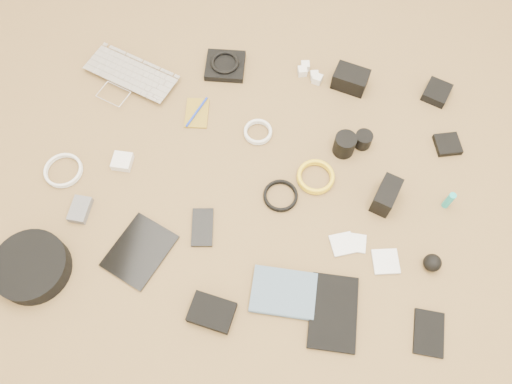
# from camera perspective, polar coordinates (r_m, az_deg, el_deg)

# --- Properties ---
(laptop) EXTENTS (0.41, 0.35, 0.03)m
(laptop) POSITION_cam_1_polar(r_m,az_deg,el_deg) (1.96, -14.86, 11.87)
(laptop) COLOR silver
(laptop) RESTS_ON ground
(headphone_pouch) EXTENTS (0.15, 0.15, 0.03)m
(headphone_pouch) POSITION_cam_1_polar(r_m,az_deg,el_deg) (1.96, -3.54, 14.20)
(headphone_pouch) COLOR black
(headphone_pouch) RESTS_ON ground
(headphones) EXTENTS (0.13, 0.13, 0.01)m
(headphones) POSITION_cam_1_polar(r_m,az_deg,el_deg) (1.94, -3.58, 14.57)
(headphones) COLOR black
(headphones) RESTS_ON headphone_pouch
(charger_a) EXTENTS (0.04, 0.04, 0.03)m
(charger_a) POSITION_cam_1_polar(r_m,az_deg,el_deg) (1.96, 5.64, 14.14)
(charger_a) COLOR silver
(charger_a) RESTS_ON ground
(charger_b) EXTENTS (0.04, 0.04, 0.03)m
(charger_b) POSITION_cam_1_polar(r_m,az_deg,el_deg) (1.94, 5.32, 13.58)
(charger_b) COLOR silver
(charger_b) RESTS_ON ground
(charger_c) EXTENTS (0.04, 0.04, 0.03)m
(charger_c) POSITION_cam_1_polar(r_m,az_deg,el_deg) (1.93, 7.02, 12.69)
(charger_c) COLOR silver
(charger_c) RESTS_ON ground
(charger_d) EXTENTS (0.03, 0.03, 0.03)m
(charger_d) POSITION_cam_1_polar(r_m,az_deg,el_deg) (1.94, 6.69, 13.09)
(charger_d) COLOR silver
(charger_d) RESTS_ON ground
(dslr_camera) EXTENTS (0.14, 0.11, 0.07)m
(dslr_camera) POSITION_cam_1_polar(r_m,az_deg,el_deg) (1.92, 10.74, 12.55)
(dslr_camera) COLOR black
(dslr_camera) RESTS_ON ground
(lens_pouch) EXTENTS (0.12, 0.12, 0.03)m
(lens_pouch) POSITION_cam_1_polar(r_m,az_deg,el_deg) (1.99, 19.95, 10.65)
(lens_pouch) COLOR black
(lens_pouch) RESTS_ON ground
(notebook_olive) EXTENTS (0.09, 0.13, 0.01)m
(notebook_olive) POSITION_cam_1_polar(r_m,az_deg,el_deg) (1.85, -6.77, 8.94)
(notebook_olive) COLOR olive
(notebook_olive) RESTS_ON ground
(pen_blue) EXTENTS (0.06, 0.13, 0.01)m
(pen_blue) POSITION_cam_1_polar(r_m,az_deg,el_deg) (1.84, -6.80, 9.08)
(pen_blue) COLOR #152EAF
(pen_blue) RESTS_ON notebook_olive
(cable_white_a) EXTENTS (0.12, 0.12, 0.01)m
(cable_white_a) POSITION_cam_1_polar(r_m,az_deg,el_deg) (1.79, 0.22, 6.78)
(cable_white_a) COLOR silver
(cable_white_a) RESTS_ON ground
(lens_a) EXTENTS (0.08, 0.08, 0.08)m
(lens_a) POSITION_cam_1_polar(r_m,az_deg,el_deg) (1.75, 10.08, 5.36)
(lens_a) COLOR black
(lens_a) RESTS_ON ground
(lens_b) EXTENTS (0.08, 0.08, 0.06)m
(lens_b) POSITION_cam_1_polar(r_m,az_deg,el_deg) (1.79, 12.14, 5.86)
(lens_b) COLOR black
(lens_b) RESTS_ON ground
(card_reader) EXTENTS (0.10, 0.10, 0.02)m
(card_reader) POSITION_cam_1_polar(r_m,az_deg,el_deg) (1.88, 21.04, 5.10)
(card_reader) COLOR black
(card_reader) RESTS_ON ground
(power_brick) EXTENTS (0.07, 0.07, 0.03)m
(power_brick) POSITION_cam_1_polar(r_m,az_deg,el_deg) (1.78, -15.03, 3.40)
(power_brick) COLOR silver
(power_brick) RESTS_ON ground
(cable_white_b) EXTENTS (0.15, 0.15, 0.01)m
(cable_white_b) POSITION_cam_1_polar(r_m,az_deg,el_deg) (1.83, -21.10, 2.24)
(cable_white_b) COLOR silver
(cable_white_b) RESTS_ON ground
(cable_black) EXTENTS (0.13, 0.13, 0.01)m
(cable_black) POSITION_cam_1_polar(r_m,az_deg,el_deg) (1.67, 2.81, -0.50)
(cable_black) COLOR black
(cable_black) RESTS_ON ground
(cable_yellow) EXTENTS (0.15, 0.15, 0.01)m
(cable_yellow) POSITION_cam_1_polar(r_m,az_deg,el_deg) (1.71, 6.80, 1.62)
(cable_yellow) COLOR yellow
(cable_yellow) RESTS_ON ground
(flash) EXTENTS (0.10, 0.13, 0.09)m
(flash) POSITION_cam_1_polar(r_m,az_deg,el_deg) (1.68, 14.65, -0.38)
(flash) COLOR black
(flash) RESTS_ON ground
(lens_cleaner) EXTENTS (0.03, 0.03, 0.08)m
(lens_cleaner) POSITION_cam_1_polar(r_m,az_deg,el_deg) (1.74, 21.17, -0.90)
(lens_cleaner) COLOR #19A3A2
(lens_cleaner) RESTS_ON ground
(battery_charger) EXTENTS (0.06, 0.09, 0.03)m
(battery_charger) POSITION_cam_1_polar(r_m,az_deg,el_deg) (1.74, -19.46, -1.90)
(battery_charger) COLOR #56565B
(battery_charger) RESTS_ON ground
(tablet) EXTENTS (0.23, 0.26, 0.01)m
(tablet) POSITION_cam_1_polar(r_m,az_deg,el_deg) (1.64, -13.15, -6.58)
(tablet) COLOR black
(tablet) RESTS_ON ground
(phone) EXTENTS (0.09, 0.14, 0.01)m
(phone) POSITION_cam_1_polar(r_m,az_deg,el_deg) (1.63, -6.14, -4.04)
(phone) COLOR black
(phone) RESTS_ON ground
(filter_case_left) EXTENTS (0.09, 0.09, 0.01)m
(filter_case_left) POSITION_cam_1_polar(r_m,az_deg,el_deg) (1.63, 9.85, -5.90)
(filter_case_left) COLOR silver
(filter_case_left) RESTS_ON ground
(filter_case_mid) EXTENTS (0.06, 0.06, 0.01)m
(filter_case_mid) POSITION_cam_1_polar(r_m,az_deg,el_deg) (1.64, 11.37, -5.74)
(filter_case_mid) COLOR silver
(filter_case_mid) RESTS_ON ground
(filter_case_right) EXTENTS (0.09, 0.09, 0.01)m
(filter_case_right) POSITION_cam_1_polar(r_m,az_deg,el_deg) (1.64, 14.59, -7.71)
(filter_case_right) COLOR silver
(filter_case_right) RESTS_ON ground
(air_blower) EXTENTS (0.06, 0.06, 0.06)m
(air_blower) POSITION_cam_1_polar(r_m,az_deg,el_deg) (1.65, 19.51, -7.63)
(air_blower) COLOR black
(air_blower) RESTS_ON ground
(headphone_case) EXTENTS (0.24, 0.24, 0.06)m
(headphone_case) POSITION_cam_1_polar(r_m,az_deg,el_deg) (1.70, -24.24, -7.81)
(headphone_case) COLOR black
(headphone_case) RESTS_ON ground
(drive_case) EXTENTS (0.15, 0.12, 0.03)m
(drive_case) POSITION_cam_1_polar(r_m,az_deg,el_deg) (1.54, -5.08, -13.53)
(drive_case) COLOR black
(drive_case) RESTS_ON ground
(paperback) EXTENTS (0.20, 0.15, 0.02)m
(paperback) POSITION_cam_1_polar(r_m,az_deg,el_deg) (1.54, 2.83, -14.02)
(paperback) COLOR #445B73
(paperback) RESTS_ON ground
(notebook_black_a) EXTENTS (0.14, 0.23, 0.02)m
(notebook_black_a) POSITION_cam_1_polar(r_m,az_deg,el_deg) (1.56, 8.82, -13.42)
(notebook_black_a) COLOR black
(notebook_black_a) RESTS_ON ground
(notebook_black_b) EXTENTS (0.09, 0.14, 0.01)m
(notebook_black_b) POSITION_cam_1_polar(r_m,az_deg,el_deg) (1.62, 19.14, -14.98)
(notebook_black_b) COLOR black
(notebook_black_b) RESTS_ON ground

